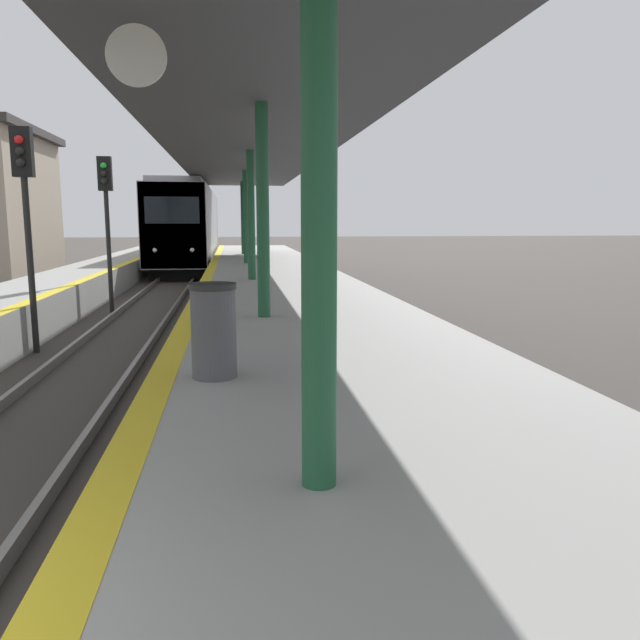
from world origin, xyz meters
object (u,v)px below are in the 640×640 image
at_px(signal_mid, 25,197).
at_px(trash_bin, 214,330).
at_px(signal_far, 106,204).
at_px(train, 189,227).

xyz_separation_m(signal_mid, trash_bin, (3.59, -6.08, -1.55)).
bearing_deg(signal_far, signal_mid, -94.70).
bearing_deg(train, signal_far, -93.10).
distance_m(signal_mid, trash_bin, 7.23).
distance_m(signal_far, trash_bin, 11.91).
relative_size(signal_mid, signal_far, 1.00).
bearing_deg(trash_bin, train, 94.32).
height_order(train, trash_bin, train).
height_order(train, signal_far, train).
height_order(signal_far, trash_bin, signal_far).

